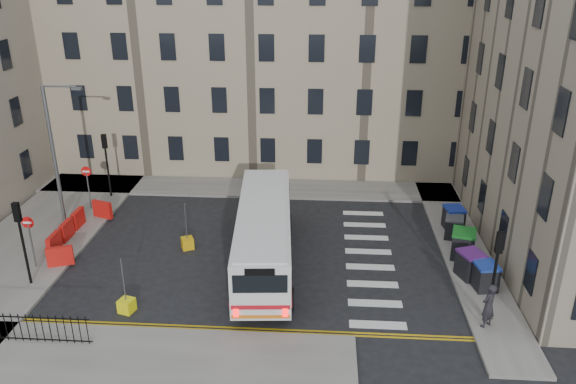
# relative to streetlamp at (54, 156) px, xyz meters

# --- Properties ---
(ground) EXTENTS (120.00, 120.00, 0.00)m
(ground) POSITION_rel_streetlamp_xyz_m (13.00, -2.00, -4.34)
(ground) COLOR black
(ground) RESTS_ON ground
(pavement_north) EXTENTS (36.00, 3.20, 0.15)m
(pavement_north) POSITION_rel_streetlamp_xyz_m (7.00, 6.60, -4.26)
(pavement_north) COLOR slate
(pavement_north) RESTS_ON ground
(pavement_east) EXTENTS (2.40, 26.00, 0.15)m
(pavement_east) POSITION_rel_streetlamp_xyz_m (22.00, 2.00, -4.26)
(pavement_east) COLOR slate
(pavement_east) RESTS_ON ground
(pavement_west) EXTENTS (6.00, 22.00, 0.15)m
(pavement_west) POSITION_rel_streetlamp_xyz_m (-1.00, -1.00, -4.26)
(pavement_west) COLOR slate
(pavement_west) RESTS_ON ground
(pavement_sw) EXTENTS (20.00, 6.00, 0.15)m
(pavement_sw) POSITION_rel_streetlamp_xyz_m (6.00, -12.00, -4.26)
(pavement_sw) COLOR slate
(pavement_sw) RESTS_ON ground
(terrace_north) EXTENTS (38.30, 10.80, 17.20)m
(terrace_north) POSITION_rel_streetlamp_xyz_m (6.00, 13.50, 4.28)
(terrace_north) COLOR gray
(terrace_north) RESTS_ON ground
(traffic_light_east) EXTENTS (0.28, 0.22, 4.10)m
(traffic_light_east) POSITION_rel_streetlamp_xyz_m (21.60, -7.50, -1.47)
(traffic_light_east) COLOR black
(traffic_light_east) RESTS_ON pavement_east
(traffic_light_nw) EXTENTS (0.28, 0.22, 4.10)m
(traffic_light_nw) POSITION_rel_streetlamp_xyz_m (1.00, 4.50, -1.47)
(traffic_light_nw) COLOR black
(traffic_light_nw) RESTS_ON pavement_west
(traffic_light_sw) EXTENTS (0.28, 0.22, 4.10)m
(traffic_light_sw) POSITION_rel_streetlamp_xyz_m (1.00, -6.00, -1.47)
(traffic_light_sw) COLOR black
(traffic_light_sw) RESTS_ON pavement_west
(streetlamp) EXTENTS (0.50, 0.22, 8.14)m
(streetlamp) POSITION_rel_streetlamp_xyz_m (0.00, 0.00, 0.00)
(streetlamp) COLOR #595B5E
(streetlamp) RESTS_ON pavement_west
(no_entry_north) EXTENTS (0.60, 0.08, 3.00)m
(no_entry_north) POSITION_rel_streetlamp_xyz_m (0.50, 2.50, -2.26)
(no_entry_north) COLOR #595B5E
(no_entry_north) RESTS_ON pavement_west
(no_entry_south) EXTENTS (0.60, 0.08, 3.00)m
(no_entry_south) POSITION_rel_streetlamp_xyz_m (0.50, -4.50, -2.26)
(no_entry_south) COLOR #595B5E
(no_entry_south) RESTS_ON pavement_west
(roadworks_barriers) EXTENTS (1.66, 6.26, 1.00)m
(roadworks_barriers) POSITION_rel_streetlamp_xyz_m (1.16, -1.50, -3.69)
(roadworks_barriers) COLOR red
(roadworks_barriers) RESTS_ON pavement_west
(bus) EXTENTS (3.45, 11.24, 3.00)m
(bus) POSITION_rel_streetlamp_xyz_m (11.72, -3.23, -2.60)
(bus) COLOR silver
(bus) RESTS_ON ground
(wheelie_bin_a) EXTENTS (1.16, 1.28, 1.26)m
(wheelie_bin_a) POSITION_rel_streetlamp_xyz_m (22.05, -5.01, -3.55)
(wheelie_bin_a) COLOR black
(wheelie_bin_a) RESTS_ON pavement_east
(wheelie_bin_b) EXTENTS (1.39, 1.48, 1.31)m
(wheelie_bin_b) POSITION_rel_streetlamp_xyz_m (21.61, -4.03, -3.53)
(wheelie_bin_b) COLOR black
(wheelie_bin_b) RESTS_ON pavement_east
(wheelie_bin_c) EXTENTS (1.43, 1.55, 1.44)m
(wheelie_bin_c) POSITION_rel_streetlamp_xyz_m (21.68, -2.09, -3.46)
(wheelie_bin_c) COLOR black
(wheelie_bin_c) RESTS_ON pavement_east
(wheelie_bin_d) EXTENTS (1.16, 1.26, 1.19)m
(wheelie_bin_d) POSITION_rel_streetlamp_xyz_m (21.68, 0.09, -3.59)
(wheelie_bin_d) COLOR black
(wheelie_bin_d) RESTS_ON pavement_east
(wheelie_bin_e) EXTENTS (1.17, 1.30, 1.29)m
(wheelie_bin_e) POSITION_rel_streetlamp_xyz_m (21.88, 1.16, -3.53)
(wheelie_bin_e) COLOR black
(wheelie_bin_e) RESTS_ON pavement_east
(pedestrian) EXTENTS (0.86, 0.82, 1.97)m
(pedestrian) POSITION_rel_streetlamp_xyz_m (21.41, -7.96, -3.20)
(pedestrian) COLOR black
(pedestrian) RESTS_ON pavement_east
(bollard_yellow) EXTENTS (0.79, 0.79, 0.60)m
(bollard_yellow) POSITION_rel_streetlamp_xyz_m (7.47, -1.87, -4.04)
(bollard_yellow) COLOR #D49C0B
(bollard_yellow) RESTS_ON ground
(bollard_chevron) EXTENTS (0.75, 0.75, 0.60)m
(bollard_chevron) POSITION_rel_streetlamp_xyz_m (6.19, -7.75, -4.04)
(bollard_chevron) COLOR yellow
(bollard_chevron) RESTS_ON ground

